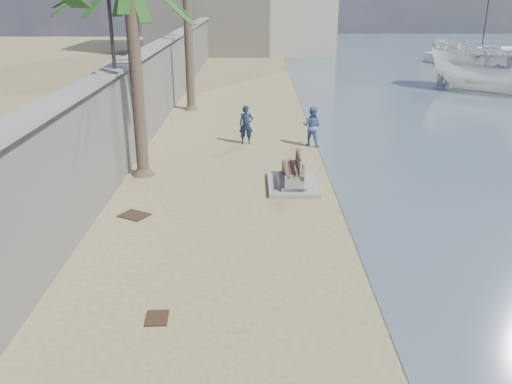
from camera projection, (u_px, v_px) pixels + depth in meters
name	position (u px, v px, depth m)	size (l,w,h in m)	color
seawall	(157.00, 85.00, 25.74)	(0.45, 70.00, 3.50)	gray
wall_cap	(155.00, 46.00, 25.11)	(0.80, 70.00, 0.12)	gray
bench_far	(293.00, 174.00, 17.55)	(1.60, 2.34, 0.97)	gray
person_a	(246.00, 122.00, 22.21)	(0.66, 0.45, 1.84)	#152239
person_b	(312.00, 124.00, 21.96)	(0.87, 0.67, 1.80)	#4E67A1
boat_cruiser	(508.00, 64.00, 32.93)	(3.66, 3.77, 4.31)	silver
yacht_far	(476.00, 63.00, 44.38)	(9.62, 2.69, 1.50)	silver
sailboat_west	(482.00, 51.00, 53.51)	(7.43, 3.19, 11.12)	silver
debris_c	(134.00, 215.00, 15.37)	(0.78, 0.62, 0.03)	#382616
debris_d	(157.00, 318.00, 10.57)	(0.54, 0.43, 0.03)	#382616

